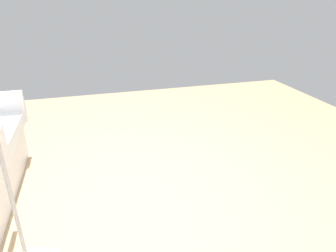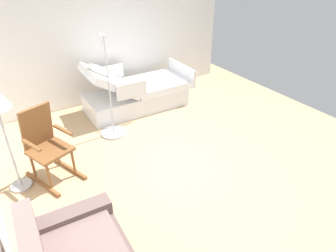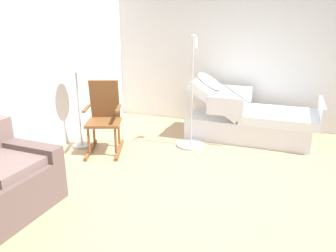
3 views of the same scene
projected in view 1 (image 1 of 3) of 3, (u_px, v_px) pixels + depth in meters
ground_plane at (172, 192)px, 2.79m from camera, size 6.27×6.27×0.00m
iv_pole at (23, 248)px, 1.85m from camera, size 0.44×0.44×1.69m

